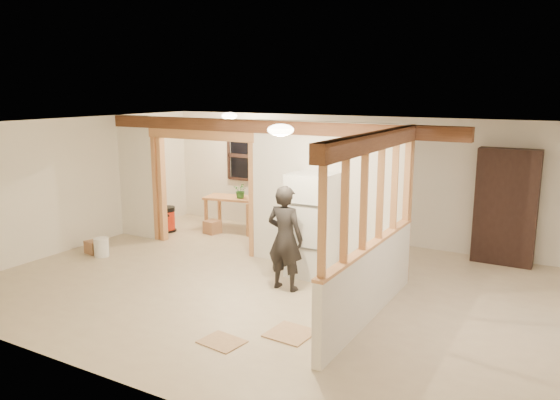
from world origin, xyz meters
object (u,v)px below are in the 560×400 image
Objects in this scene: work_table at (233,214)px; shop_vac at (166,219)px; woman at (285,238)px; bookshelf at (506,207)px; refrigerator at (312,225)px.

shop_vac is (-1.20, -0.79, -0.10)m from work_table.
shop_vac is at bearing -157.56° from work_table.
bookshelf is (2.71, 3.01, 0.20)m from woman.
refrigerator is at bearing -13.29° from shop_vac.
woman is at bearing -53.95° from work_table.
refrigerator is at bearing -42.92° from work_table.
refrigerator is 1.43× the size of work_table.
work_table reaches higher than shop_vac.
shop_vac is at bearing -22.79° from woman.
bookshelf is at bearing -130.83° from woman.
bookshelf reaches higher than refrigerator.
refrigerator is at bearing -140.19° from bookshelf.
work_table is 2.15× the size of shop_vac.
shop_vac is 0.27× the size of bookshelf.
woman is 3.72m from work_table.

